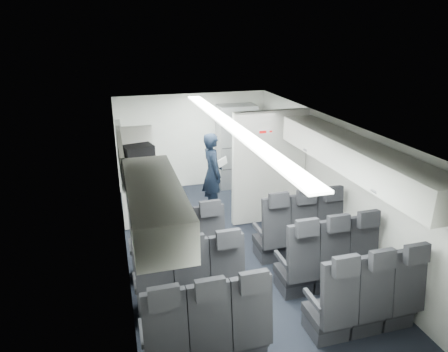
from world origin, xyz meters
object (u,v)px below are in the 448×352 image
carry_on_bag (139,153)px  boarding_door (122,174)px  seat_row_rear (290,318)px  galley_unit (236,146)px  seat_row_front (241,242)px  flight_attendant (212,173)px  seat_row_mid (262,274)px

carry_on_bag → boarding_door: bearing=84.8°
seat_row_rear → galley_unit: bearing=79.4°
seat_row_front → flight_attendant: size_ratio=2.04×
carry_on_bag → seat_row_rear: bearing=-72.6°
seat_row_mid → carry_on_bag: carry_on_bag is taller
seat_row_front → seat_row_rear: size_ratio=1.00×
seat_row_mid → carry_on_bag: 2.43m
seat_row_front → seat_row_rear: 1.80m
seat_row_mid → galley_unit: size_ratio=1.75×
seat_row_front → flight_attendant: 2.05m
boarding_door → carry_on_bag: (0.24, -1.57, 0.83)m
seat_row_mid → flight_attendant: flight_attendant is taller
seat_row_rear → boarding_door: boarding_door is taller
flight_attendant → galley_unit: bearing=-40.6°
seat_row_mid → galley_unit: bearing=77.1°
seat_row_rear → galley_unit: 5.17m
galley_unit → boarding_door: galley_unit is taller
galley_unit → carry_on_bag: (-2.35, -2.74, 0.84)m
seat_row_rear → seat_row_front: bearing=90.0°
seat_row_mid → boarding_door: 3.45m
seat_row_front → boarding_door: boarding_door is taller
seat_row_front → carry_on_bag: (-1.40, 0.52, 1.39)m
carry_on_bag → flight_attendant: bearing=31.5°
boarding_door → flight_attendant: 1.71m
seat_row_rear → flight_attendant: 3.83m
galley_unit → boarding_door: bearing=-155.7°
seat_row_front → carry_on_bag: carry_on_bag is taller
seat_row_front → carry_on_bag: 2.04m
boarding_door → seat_row_mid: bearing=-61.2°
seat_row_front → carry_on_bag: bearing=159.7°
seat_row_front → seat_row_mid: (0.00, -0.90, 0.00)m
galley_unit → flight_attendant: (-0.88, -1.25, -0.14)m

